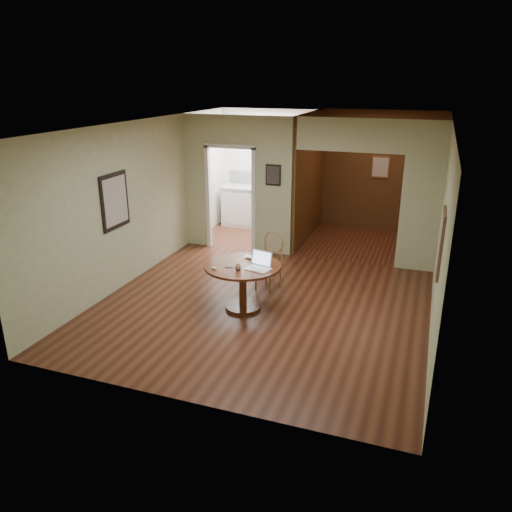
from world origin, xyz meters
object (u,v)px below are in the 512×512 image
(dining_table, at_px, (243,276))
(chair, at_px, (270,257))
(open_laptop, at_px, (260,264))
(closed_laptop, at_px, (254,259))

(dining_table, xyz_separation_m, chair, (0.14, 0.93, 0.01))
(chair, bearing_deg, open_laptop, -64.09)
(chair, height_order, open_laptop, chair)
(chair, distance_m, open_laptop, 1.01)
(closed_laptop, bearing_deg, open_laptop, -50.66)
(dining_table, bearing_deg, chair, 81.62)
(chair, bearing_deg, closed_laptop, -77.73)
(dining_table, height_order, closed_laptop, closed_laptop)
(dining_table, bearing_deg, open_laptop, -7.61)
(open_laptop, relative_size, closed_laptop, 1.13)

